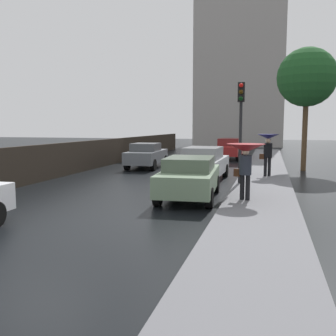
{
  "coord_description": "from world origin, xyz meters",
  "views": [
    {
      "loc": [
        5.34,
        -7.66,
        2.43
      ],
      "look_at": [
        1.95,
        4.68,
        0.97
      ],
      "focal_mm": 39.87,
      "sensor_mm": 36.0,
      "label": 1
    }
  ],
  "objects_px": {
    "traffic_light": "(241,113)",
    "car_red_near_kerb": "(229,148)",
    "pedestrian_with_umbrella_near": "(246,154)",
    "pedestrian_with_umbrella_far": "(268,144)",
    "car_silver_far_lane": "(203,164)",
    "car_green_far_ahead": "(190,177)",
    "street_tree_near": "(307,78)",
    "car_grey_behind_camera": "(146,155)"
  },
  "relations": [
    {
      "from": "pedestrian_with_umbrella_near",
      "to": "traffic_light",
      "type": "xyz_separation_m",
      "value": [
        -0.43,
        3.37,
        1.34
      ]
    },
    {
      "from": "traffic_light",
      "to": "pedestrian_with_umbrella_far",
      "type": "bearing_deg",
      "value": 66.77
    },
    {
      "from": "car_red_near_kerb",
      "to": "traffic_light",
      "type": "distance_m",
      "value": 12.7
    },
    {
      "from": "car_green_far_ahead",
      "to": "street_tree_near",
      "type": "distance_m",
      "value": 11.03
    },
    {
      "from": "pedestrian_with_umbrella_far",
      "to": "car_green_far_ahead",
      "type": "bearing_deg",
      "value": 51.1
    },
    {
      "from": "pedestrian_with_umbrella_near",
      "to": "pedestrian_with_umbrella_far",
      "type": "distance_m",
      "value": 5.85
    },
    {
      "from": "traffic_light",
      "to": "car_red_near_kerb",
      "type": "bearing_deg",
      "value": 97.9
    },
    {
      "from": "car_grey_behind_camera",
      "to": "pedestrian_with_umbrella_near",
      "type": "bearing_deg",
      "value": 122.47
    },
    {
      "from": "car_red_near_kerb",
      "to": "car_green_far_ahead",
      "type": "xyz_separation_m",
      "value": [
        0.31,
        -15.35,
        -0.04
      ]
    },
    {
      "from": "car_grey_behind_camera",
      "to": "car_silver_far_lane",
      "type": "relative_size",
      "value": 0.91
    },
    {
      "from": "car_grey_behind_camera",
      "to": "car_silver_far_lane",
      "type": "xyz_separation_m",
      "value": [
        4.03,
        -4.14,
        0.03
      ]
    },
    {
      "from": "car_red_near_kerb",
      "to": "car_green_far_ahead",
      "type": "height_order",
      "value": "car_red_near_kerb"
    },
    {
      "from": "car_red_near_kerb",
      "to": "car_silver_far_lane",
      "type": "xyz_separation_m",
      "value": [
        0.04,
        -11.23,
        -0.01
      ]
    },
    {
      "from": "car_red_near_kerb",
      "to": "pedestrian_with_umbrella_far",
      "type": "distance_m",
      "value": 10.37
    },
    {
      "from": "car_red_near_kerb",
      "to": "car_silver_far_lane",
      "type": "bearing_deg",
      "value": -87.55
    },
    {
      "from": "car_grey_behind_camera",
      "to": "street_tree_near",
      "type": "height_order",
      "value": "street_tree_near"
    },
    {
      "from": "pedestrian_with_umbrella_near",
      "to": "car_green_far_ahead",
      "type": "bearing_deg",
      "value": 3.96
    },
    {
      "from": "street_tree_near",
      "to": "traffic_light",
      "type": "bearing_deg",
      "value": -114.83
    },
    {
      "from": "pedestrian_with_umbrella_far",
      "to": "street_tree_near",
      "type": "height_order",
      "value": "street_tree_near"
    },
    {
      "from": "car_silver_far_lane",
      "to": "street_tree_near",
      "type": "bearing_deg",
      "value": 49.43
    },
    {
      "from": "car_red_near_kerb",
      "to": "car_grey_behind_camera",
      "type": "xyz_separation_m",
      "value": [
        -3.99,
        -7.09,
        -0.04
      ]
    },
    {
      "from": "car_red_near_kerb",
      "to": "street_tree_near",
      "type": "xyz_separation_m",
      "value": [
        4.63,
        -6.12,
        4.16
      ]
    },
    {
      "from": "car_red_near_kerb",
      "to": "pedestrian_with_umbrella_near",
      "type": "distance_m",
      "value": 15.94
    },
    {
      "from": "street_tree_near",
      "to": "pedestrian_with_umbrella_far",
      "type": "bearing_deg",
      "value": -115.83
    },
    {
      "from": "car_red_near_kerb",
      "to": "car_grey_behind_camera",
      "type": "bearing_deg",
      "value": -117.14
    },
    {
      "from": "pedestrian_with_umbrella_far",
      "to": "car_red_near_kerb",
      "type": "bearing_deg",
      "value": -88.83
    },
    {
      "from": "car_green_far_ahead",
      "to": "pedestrian_with_umbrella_far",
      "type": "bearing_deg",
      "value": 61.63
    },
    {
      "from": "car_silver_far_lane",
      "to": "traffic_light",
      "type": "distance_m",
      "value": 2.96
    },
    {
      "from": "car_green_far_ahead",
      "to": "street_tree_near",
      "type": "height_order",
      "value": "street_tree_near"
    },
    {
      "from": "pedestrian_with_umbrella_far",
      "to": "street_tree_near",
      "type": "relative_size",
      "value": 0.29
    },
    {
      "from": "pedestrian_with_umbrella_near",
      "to": "street_tree_near",
      "type": "relative_size",
      "value": 0.27
    },
    {
      "from": "car_silver_far_lane",
      "to": "traffic_light",
      "type": "xyz_separation_m",
      "value": [
        1.68,
        -1.18,
        2.14
      ]
    },
    {
      "from": "car_red_near_kerb",
      "to": "traffic_light",
      "type": "height_order",
      "value": "traffic_light"
    },
    {
      "from": "car_red_near_kerb",
      "to": "pedestrian_with_umbrella_near",
      "type": "xyz_separation_m",
      "value": [
        2.15,
        -15.78,
        0.79
      ]
    },
    {
      "from": "car_green_far_ahead",
      "to": "car_silver_far_lane",
      "type": "relative_size",
      "value": 0.93
    },
    {
      "from": "car_green_far_ahead",
      "to": "car_silver_far_lane",
      "type": "height_order",
      "value": "car_silver_far_lane"
    },
    {
      "from": "car_silver_far_lane",
      "to": "pedestrian_with_umbrella_near",
      "type": "distance_m",
      "value": 5.08
    },
    {
      "from": "car_red_near_kerb",
      "to": "car_silver_far_lane",
      "type": "height_order",
      "value": "car_red_near_kerb"
    },
    {
      "from": "traffic_light",
      "to": "car_silver_far_lane",
      "type": "bearing_deg",
      "value": 144.97
    },
    {
      "from": "car_red_near_kerb",
      "to": "car_green_far_ahead",
      "type": "relative_size",
      "value": 1.02
    },
    {
      "from": "pedestrian_with_umbrella_near",
      "to": "pedestrian_with_umbrella_far",
      "type": "bearing_deg",
      "value": -79.07
    },
    {
      "from": "car_red_near_kerb",
      "to": "car_silver_far_lane",
      "type": "relative_size",
      "value": 0.95
    }
  ]
}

